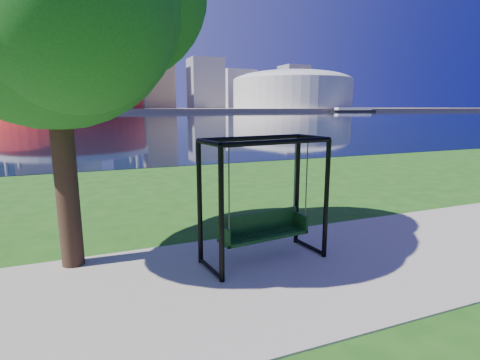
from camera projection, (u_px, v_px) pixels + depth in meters
ground at (248, 266)px, 6.83m from camera, size 900.00×900.00×0.00m
path at (260, 276)px, 6.37m from camera, size 120.00×4.00×0.03m
river at (97, 118)px, 99.65m from camera, size 900.00×180.00×0.02m
far_bank at (90, 110)px, 285.11m from camera, size 900.00×228.00×2.00m
stadium at (71, 87)px, 214.29m from camera, size 83.00×83.00×32.00m
arena at (292, 89)px, 267.28m from camera, size 84.00×84.00×26.56m
skyline at (81, 64)px, 289.05m from camera, size 392.00×66.00×96.50m
swing at (263, 203)px, 6.87m from camera, size 2.37×1.24×2.32m
barge at (353, 110)px, 230.35m from camera, size 28.13×12.45×2.72m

